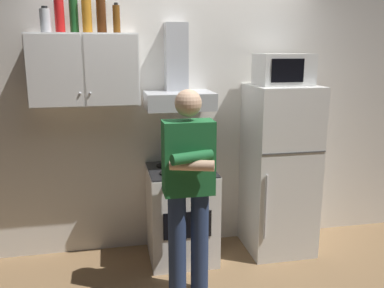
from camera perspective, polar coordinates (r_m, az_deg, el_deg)
The scene contains 15 objects.
ground_plane at distance 3.85m, azimuth 0.00°, elevation -16.92°, with size 7.00×7.00×0.00m, color olive.
back_wall_tiled at distance 3.96m, azimuth -1.75°, elevation 4.75°, with size 4.80×0.10×2.70m, color silver.
upper_cabinet at distance 3.65m, azimuth -14.64°, elevation 9.93°, with size 0.90×0.37×0.60m.
stove_oven at distance 3.87m, azimuth -1.49°, elevation -9.61°, with size 0.60×0.62×0.87m.
range_hood at distance 3.71m, azimuth -1.94°, elevation 8.02°, with size 0.60×0.44×0.75m.
refrigerator at distance 4.01m, azimuth 12.00°, elevation -3.50°, with size 0.60×0.62×1.60m.
microwave at distance 3.87m, azimuth 12.55°, elevation 10.05°, with size 0.48×0.37×0.28m.
person_standing at distance 3.13m, azimuth -0.49°, elevation -5.98°, with size 0.38×0.33×1.64m.
cooking_pot at distance 3.62m, azimuth 0.83°, elevation -3.00°, with size 0.30×0.20×0.10m.
bottle_wine_green at distance 3.70m, azimuth -16.07°, elevation 16.83°, with size 0.07×0.07×0.31m.
bottle_canister_steel at distance 3.70m, azimuth -19.66°, elevation 15.84°, with size 0.09×0.09×0.21m.
bottle_rum_dark at distance 3.67m, azimuth -12.46°, elevation 16.92°, with size 0.08×0.08×0.29m.
bottle_soda_red at distance 3.70m, azimuth -17.90°, elevation 16.59°, with size 0.08×0.08×0.29m.
bottle_beer_brown at distance 3.62m, azimuth -10.43°, elevation 16.69°, with size 0.06×0.06×0.24m.
bottle_liquor_amber at distance 3.66m, azimuth -14.39°, elevation 17.07°, with size 0.08×0.08×0.32m.
Camera 1 is at (-0.67, -3.26, 1.93)m, focal length 38.47 mm.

